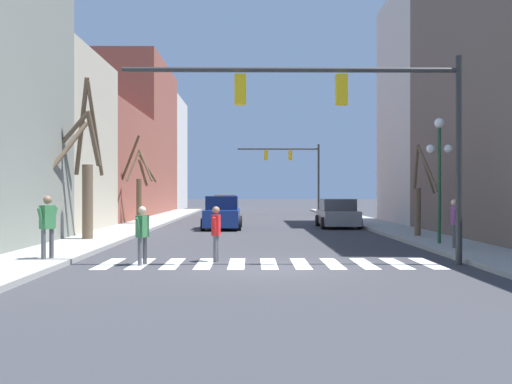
% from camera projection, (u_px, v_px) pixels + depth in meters
% --- Properties ---
extents(ground_plane, '(240.00, 240.00, 0.00)m').
position_uv_depth(ground_plane, '(270.00, 268.00, 15.94)').
color(ground_plane, '#38383D').
extents(sidewalk_left, '(2.48, 90.00, 0.15)m').
position_uv_depth(sidewalk_left, '(16.00, 265.00, 15.89)').
color(sidewalk_left, '#9E9E99').
rests_on(sidewalk_left, ground_plane).
extents(building_row_left, '(6.00, 60.77, 13.24)m').
position_uv_depth(building_row_left, '(99.00, 139.00, 41.39)').
color(building_row_left, gray).
rests_on(building_row_left, ground_plane).
extents(building_row_right, '(6.00, 30.40, 13.94)m').
position_uv_depth(building_row_right, '(505.00, 102.00, 27.00)').
color(building_row_right, '#66564C').
rests_on(building_row_right, ground_plane).
extents(crosswalk_stripes, '(9.45, 2.60, 0.01)m').
position_uv_depth(crosswalk_stripes, '(269.00, 264.00, 16.85)').
color(crosswalk_stripes, white).
rests_on(crosswalk_stripes, ground_plane).
extents(traffic_signal_near, '(9.43, 0.28, 5.80)m').
position_uv_depth(traffic_signal_near, '(352.00, 108.00, 16.56)').
color(traffic_signal_near, '#2D2D2D').
rests_on(traffic_signal_near, ground_plane).
extents(traffic_signal_far, '(6.99, 0.28, 5.99)m').
position_uv_depth(traffic_signal_far, '(295.00, 163.00, 50.89)').
color(traffic_signal_far, '#2D2D2D').
rests_on(traffic_signal_far, ground_plane).
extents(street_lamp_right_corner, '(0.95, 0.36, 4.54)m').
position_uv_depth(street_lamp_right_corner, '(439.00, 155.00, 21.65)').
color(street_lamp_right_corner, '#1E4C2D').
rests_on(street_lamp_right_corner, sidewalk_right).
extents(car_parked_left_near, '(2.06, 4.76, 1.76)m').
position_uv_depth(car_parked_left_near, '(222.00, 214.00, 32.06)').
color(car_parked_left_near, navy).
rests_on(car_parked_left_near, ground_plane).
extents(car_driving_away_lane, '(1.98, 4.69, 1.72)m').
position_uv_depth(car_driving_away_lane, '(226.00, 207.00, 44.66)').
color(car_driving_away_lane, '#A38423').
rests_on(car_driving_away_lane, ground_plane).
extents(car_at_intersection, '(2.17, 4.32, 1.59)m').
position_uv_depth(car_at_intersection, '(338.00, 214.00, 33.15)').
color(car_at_intersection, gray).
rests_on(car_at_intersection, ground_plane).
extents(pedestrian_on_right_sidewalk, '(0.42, 0.72, 1.77)m').
position_uv_depth(pedestrian_on_right_sidewalk, '(47.00, 221.00, 16.75)').
color(pedestrian_on_right_sidewalk, '#4C4C51').
rests_on(pedestrian_on_right_sidewalk, sidewalk_left).
extents(pedestrian_waiting_at_curb, '(0.32, 0.69, 1.63)m').
position_uv_depth(pedestrian_waiting_at_curb, '(142.00, 230.00, 16.53)').
color(pedestrian_waiting_at_curb, '#4C4C51').
rests_on(pedestrian_waiting_at_curb, ground_plane).
extents(pedestrian_on_left_sidewalk, '(0.25, 0.69, 1.60)m').
position_uv_depth(pedestrian_on_left_sidewalk, '(216.00, 229.00, 17.35)').
color(pedestrian_on_left_sidewalk, '#4C4C51').
rests_on(pedestrian_on_left_sidewalk, ground_plane).
extents(pedestrian_crossing_street, '(0.32, 0.68, 1.62)m').
position_uv_depth(pedestrian_crossing_street, '(454.00, 219.00, 20.00)').
color(pedestrian_crossing_street, '#4C4C51').
rests_on(pedestrian_crossing_street, sidewalk_right).
extents(street_tree_right_mid, '(1.03, 2.21, 3.88)m').
position_uv_depth(street_tree_right_mid, '(420.00, 194.00, 25.30)').
color(street_tree_right_mid, brown).
rests_on(street_tree_right_mid, sidewalk_right).
extents(street_tree_left_far, '(2.46, 2.90, 6.44)m').
position_uv_depth(street_tree_left_far, '(84.00, 169.00, 23.83)').
color(street_tree_left_far, brown).
rests_on(street_tree_left_far, sidewalk_left).
extents(street_tree_right_near, '(2.04, 2.27, 5.12)m').
position_uv_depth(street_tree_right_near, '(139.00, 185.00, 34.62)').
color(street_tree_right_near, brown).
rests_on(street_tree_right_near, sidewalk_left).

